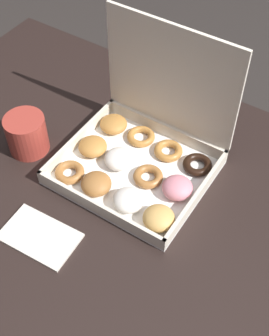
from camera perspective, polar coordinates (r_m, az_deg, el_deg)
ground_plane at (r=1.65m, az=-1.42°, el=-17.31°), size 8.00×8.00×0.00m
dining_table at (r=1.11m, az=-2.01°, el=-4.86°), size 1.21×0.79×0.71m
donut_box at (r=1.03m, az=0.82°, el=2.18°), size 0.32×0.29×0.30m
coffee_mug at (r=1.10m, az=-13.02°, el=4.12°), size 0.09×0.09×0.09m
paper_napkin at (r=0.97m, az=-11.48°, el=-8.17°), size 0.16×0.10×0.01m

